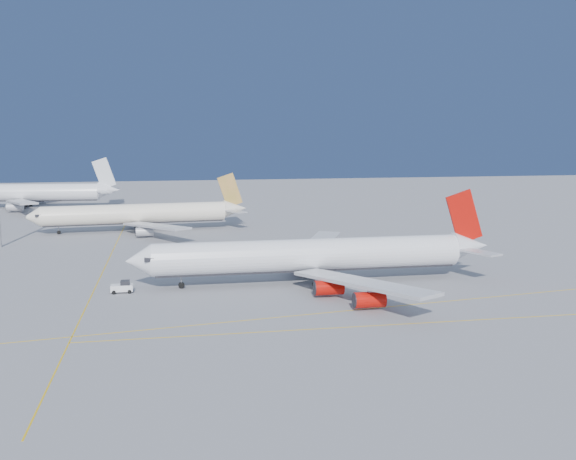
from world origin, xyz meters
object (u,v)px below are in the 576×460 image
(airliner_third, at_px, (25,193))
(pushback_tug, at_px, (123,287))
(airliner_virgin, at_px, (317,255))
(airliner_etihad, at_px, (140,214))

(airliner_third, relative_size, pushback_tug, 18.07)
(airliner_third, height_order, pushback_tug, airliner_third)
(airliner_virgin, distance_m, airliner_third, 144.44)
(airliner_third, xyz_separation_m, pushback_tug, (40.84, -125.61, -4.27))
(airliner_virgin, height_order, airliner_third, airliner_third)
(airliner_virgin, relative_size, airliner_etihad, 1.12)
(airliner_virgin, height_order, airliner_etihad, airliner_virgin)
(airliner_third, bearing_deg, airliner_virgin, -54.84)
(airliner_virgin, bearing_deg, pushback_tug, -178.03)
(pushback_tug, bearing_deg, airliner_third, 107.54)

